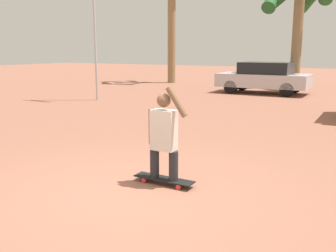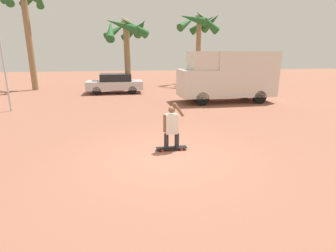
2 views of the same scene
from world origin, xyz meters
The scene contains 4 objects.
ground_plane centered at (0.00, 0.00, 0.00)m, with size 80.00×80.00×0.00m, color #935B47.
skateboard centered at (0.23, 0.58, 0.08)m, with size 0.96×0.23×0.09m.
person_skateboarder centered at (0.23, 0.58, 0.80)m, with size 0.64×0.22×1.41m.
parked_car_silver centered at (-1.69, 13.30, 0.76)m, with size 4.10×1.94×1.45m.
Camera 1 is at (2.92, -4.11, 2.01)m, focal length 40.00 mm.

